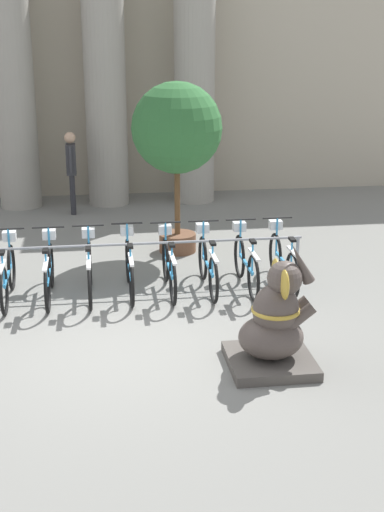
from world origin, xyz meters
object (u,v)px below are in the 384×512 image
at_px(bicycle_2, 49,272).
at_px(bicycle_5, 169,266).
at_px(bicycle_6, 208,264).
at_px(bicycle_4, 129,267).
at_px(elephant_statue, 275,325).
at_px(potted_tree, 177,132).
at_px(person_pedestrian, 71,165).
at_px(bicycle_7, 246,262).
at_px(bicycle_1, 8,274).
at_px(bicycle_8, 283,260).
at_px(bicycle_3, 90,270).

bearing_deg(bicycle_2, bicycle_5, 1.01).
height_order(bicycle_2, bicycle_6, same).
relative_size(bicycle_4, elephant_statue, 1.12).
height_order(bicycle_4, potted_tree, potted_tree).
bearing_deg(person_pedestrian, bicycle_5, -72.67).
bearing_deg(bicycle_7, person_pedestrian, 119.00).
bearing_deg(elephant_statue, bicycle_1, 142.18).
bearing_deg(potted_tree, person_pedestrian, 122.84).
relative_size(bicycle_8, potted_tree, 0.58).
distance_m(bicycle_3, bicycle_4, 0.60).
height_order(bicycle_7, bicycle_8, same).
relative_size(bicycle_3, elephant_statue, 1.12).
bearing_deg(bicycle_2, bicycle_8, 0.89).
relative_size(elephant_statue, person_pedestrian, 0.88).
distance_m(bicycle_6, elephant_statue, 2.68).
height_order(elephant_statue, person_pedestrian, person_pedestrian).
relative_size(bicycle_1, bicycle_6, 1.00).
xyz_separation_m(bicycle_6, bicycle_7, (0.60, 0.01, 0.00)).
bearing_deg(elephant_statue, bicycle_2, 136.59).
distance_m(bicycle_1, bicycle_5, 2.38).
bearing_deg(bicycle_5, elephant_statue, -69.77).
bearing_deg(elephant_statue, bicycle_3, 129.53).
xyz_separation_m(bicycle_3, elephant_statue, (2.17, -2.63, 0.12)).
height_order(bicycle_6, person_pedestrian, person_pedestrian).
relative_size(bicycle_3, bicycle_5, 1.00).
xyz_separation_m(bicycle_6, elephant_statue, (0.38, -2.65, 0.12)).
height_order(bicycle_5, elephant_statue, elephant_statue).
height_order(bicycle_4, bicycle_8, same).
bearing_deg(bicycle_6, bicycle_2, -179.22).
height_order(bicycle_1, bicycle_5, same).
bearing_deg(bicycle_3, elephant_statue, -50.47).
relative_size(bicycle_4, bicycle_6, 1.00).
xyz_separation_m(bicycle_4, potted_tree, (0.96, 1.96, 1.73)).
bearing_deg(bicycle_7, bicycle_1, -179.27).
relative_size(bicycle_6, bicycle_8, 1.00).
bearing_deg(bicycle_7, bicycle_2, -179.25).
distance_m(bicycle_3, person_pedestrian, 5.01).
bearing_deg(bicycle_3, bicycle_2, -178.87).
height_order(bicycle_7, person_pedestrian, person_pedestrian).
bearing_deg(bicycle_5, bicycle_4, 177.43).
distance_m(bicycle_1, potted_tree, 3.83).
distance_m(bicycle_7, elephant_statue, 2.67).
relative_size(bicycle_4, bicycle_5, 1.00).
bearing_deg(bicycle_8, elephant_statue, -106.94).
bearing_deg(person_pedestrian, bicycle_1, -99.61).
height_order(bicycle_4, bicycle_6, same).
bearing_deg(person_pedestrian, potted_tree, -57.16).
height_order(bicycle_1, person_pedestrian, person_pedestrian).
distance_m(elephant_statue, person_pedestrian, 8.01).
xyz_separation_m(bicycle_4, person_pedestrian, (-0.95, 4.91, 0.65)).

